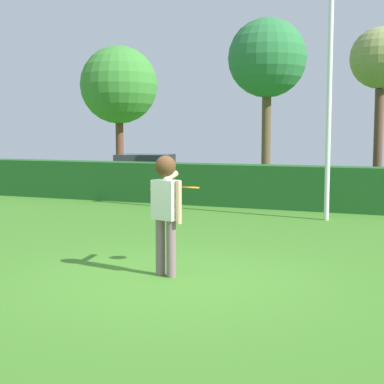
{
  "coord_description": "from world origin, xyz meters",
  "views": [
    {
      "loc": [
        3.39,
        -7.35,
        2.09
      ],
      "look_at": [
        -0.15,
        1.12,
        1.15
      ],
      "focal_mm": 53.57,
      "sensor_mm": 36.0,
      "label": 1
    }
  ],
  "objects": [
    {
      "name": "ground_plane",
      "position": [
        0.0,
        0.0,
        0.0
      ],
      "size": [
        60.0,
        60.0,
        0.0
      ],
      "primitive_type": "plane",
      "color": "#3D7825"
    },
    {
      "name": "person",
      "position": [
        -0.15,
        0.13,
        1.11
      ],
      "size": [
        0.55,
        0.79,
        1.77
      ],
      "color": "#7F6067",
      "rests_on": "ground"
    },
    {
      "name": "frisbee",
      "position": [
        -0.0,
        0.72,
        1.27
      ],
      "size": [
        0.27,
        0.27,
        0.05
      ],
      "color": "orange"
    },
    {
      "name": "lamppost",
      "position": [
        1.11,
        6.59,
        3.56
      ],
      "size": [
        0.24,
        0.24,
        6.47
      ],
      "color": "silver",
      "rests_on": "ground"
    },
    {
      "name": "hedge_row",
      "position": [
        0.0,
        8.35,
        0.6
      ],
      "size": [
        22.32,
        0.9,
        1.2
      ],
      "primitive_type": "cube",
      "color": "#1F5621",
      "rests_on": "ground"
    },
    {
      "name": "parked_car_red",
      "position": [
        -7.27,
        13.28,
        0.69
      ],
      "size": [
        4.47,
        2.58,
        1.25
      ],
      "color": "#B21E1E",
      "rests_on": "ground"
    },
    {
      "name": "maple_tree",
      "position": [
        -10.92,
        17.6,
        4.44
      ],
      "size": [
        3.8,
        3.8,
        6.37
      ],
      "color": "brown",
      "rests_on": "ground"
    },
    {
      "name": "oak_tree",
      "position": [
        -2.16,
        12.96,
        4.73
      ],
      "size": [
        2.82,
        2.82,
        6.2
      ],
      "color": "brown",
      "rests_on": "ground"
    },
    {
      "name": "bare_elm_tree",
      "position": [
        1.43,
        16.68,
        4.95
      ],
      "size": [
        2.41,
        2.41,
        6.26
      ],
      "color": "brown",
      "rests_on": "ground"
    }
  ]
}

